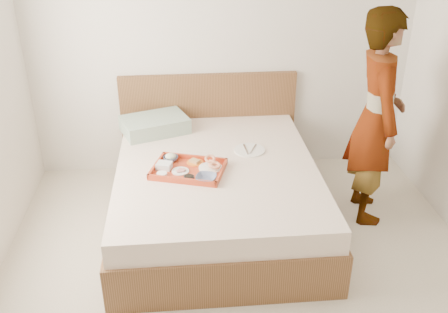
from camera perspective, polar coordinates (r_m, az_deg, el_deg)
name	(u,v)px	position (r m, az deg, el deg)	size (l,w,h in m)	color
ground	(249,306)	(3.49, 2.84, -16.43)	(3.50, 4.00, 0.01)	beige
wall_back	(222,35)	(4.64, -0.21, 13.53)	(3.50, 0.01, 2.60)	silver
bed	(217,193)	(4.10, -0.82, -4.17)	(1.65, 2.00, 0.53)	brown
headboard	(209,122)	(4.87, -1.74, 3.92)	(1.65, 0.06, 0.95)	brown
pillow	(155,125)	(4.54, -7.80, 3.58)	(0.55, 0.38, 0.13)	#9BB59E
tray	(188,169)	(3.86, -4.02, -1.41)	(0.53, 0.39, 0.05)	#AE401F
prawn_plate	(211,168)	(3.88, -1.52, -1.30)	(0.18, 0.18, 0.01)	white
navy_bowl_big	(206,178)	(3.72, -2.01, -2.43)	(0.15, 0.15, 0.04)	navy
sauce_dish	(189,178)	(3.73, -3.96, -2.42)	(0.08, 0.08, 0.03)	black
meat_plate	(180,171)	(3.85, -4.93, -1.66)	(0.13, 0.13, 0.01)	white
bread_plate	(195,162)	(3.96, -3.27, -0.68)	(0.13, 0.13, 0.01)	orange
salad_bowl	(171,158)	(4.01, -6.01, -0.22)	(0.12, 0.12, 0.04)	navy
plastic_tub	(164,166)	(3.90, -6.75, -1.04)	(0.11, 0.09, 0.05)	silver
cheese_round	(162,174)	(3.80, -7.00, -2.02)	(0.08, 0.08, 0.03)	white
dinner_plate	(249,150)	(4.18, 2.88, 0.73)	(0.26, 0.26, 0.01)	white
person	(376,118)	(4.13, 16.76, 4.13)	(0.63, 0.41, 1.72)	white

